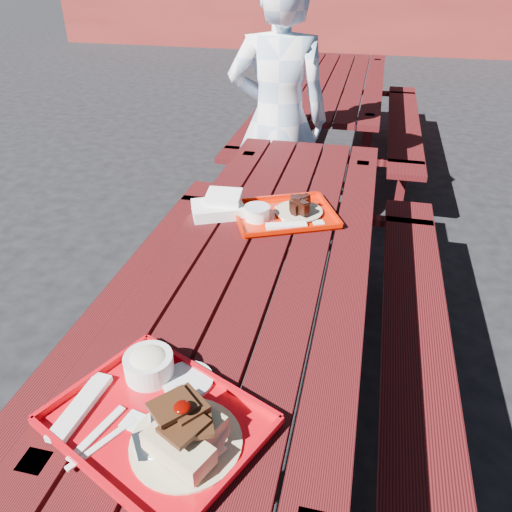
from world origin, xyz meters
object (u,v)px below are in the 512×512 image
near_tray (163,409)px  person (278,121)px  picnic_table_far (336,103)px  picnic_table_near (265,293)px  far_tray (283,213)px

near_tray → person: bearing=94.0°
person → picnic_table_far: bearing=-107.8°
picnic_table_near → person: size_ratio=1.48×
picnic_table_far → far_tray: (0.01, -2.53, 0.21)m
near_tray → far_tray: bearing=85.6°
near_tray → person: person is taller
picnic_table_far → near_tray: bearing=-91.1°
near_tray → far_tray: (0.08, 1.06, -0.01)m
picnic_table_far → near_tray: 3.60m
picnic_table_far → far_tray: size_ratio=4.91×
person → far_tray: bearing=93.0°
far_tray → person: person is taller
far_tray → picnic_table_far: bearing=90.3°
far_tray → person: size_ratio=0.30×
far_tray → picnic_table_near: bearing=-92.6°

